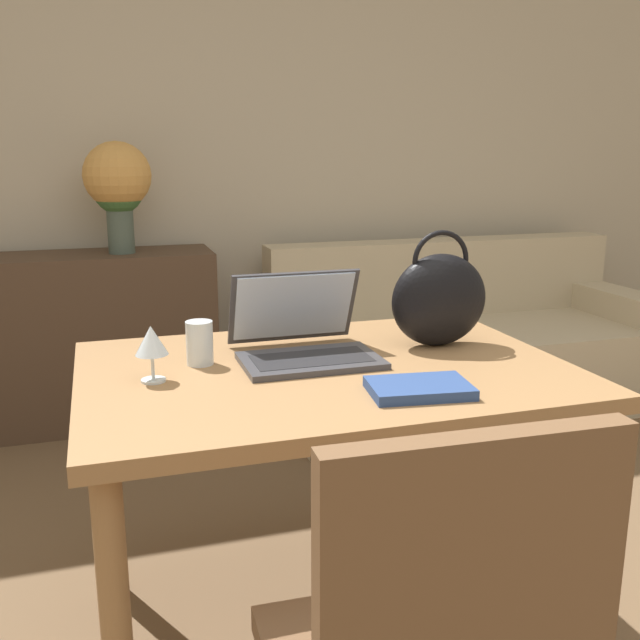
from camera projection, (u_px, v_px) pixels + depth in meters
name	position (u px, v px, depth m)	size (l,w,h in m)	color
wall_back	(219.00, 137.00, 3.60)	(10.00, 0.06, 2.70)	#BCB29E
dining_table	(326.00, 403.00, 1.80)	(1.20, 0.84, 0.76)	olive
couch	(463.00, 350.00, 3.68)	(1.94, 0.85, 0.82)	#C1B293
sideboard	(80.00, 341.00, 3.36)	(1.26, 0.40, 0.82)	#4C3828
laptop	(302.00, 334.00, 1.86)	(0.35, 0.32, 0.22)	#38383D
drinking_glass	(200.00, 343.00, 1.79)	(0.07, 0.07, 0.11)	silver
wine_glass	(151.00, 342.00, 1.64)	(0.08, 0.08, 0.13)	silver
handbag	(439.00, 299.00, 1.94)	(0.28, 0.13, 0.32)	black
flower_vase	(118.00, 183.00, 3.23)	(0.31, 0.31, 0.51)	#47564C
book	(419.00, 388.00, 1.58)	(0.24, 0.18, 0.02)	navy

